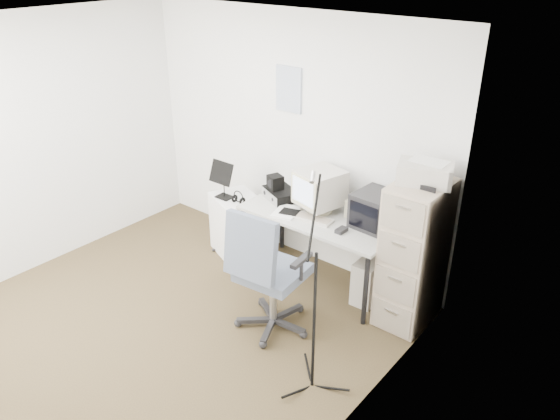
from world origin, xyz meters
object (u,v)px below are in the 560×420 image
Objects in this scene: office_chair at (273,270)px; filing_cabinet at (414,254)px; side_cart at (237,225)px; desk at (319,249)px.

filing_cabinet is at bearing 39.39° from office_chair.
side_cart is at bearing 140.74° from office_chair.
desk is 1.31× the size of office_chair.
side_cart is (-1.10, 0.73, -0.25)m from office_chair.
side_cart is at bearing -175.02° from desk.
filing_cabinet reaches higher than side_cart.
office_chair reaches higher than side_cart.
desk is at bearing -178.19° from filing_cabinet.
filing_cabinet is 1.20m from office_chair.
filing_cabinet is 0.87× the size of desk.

